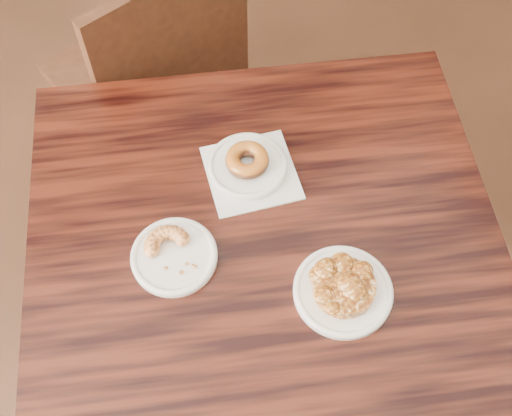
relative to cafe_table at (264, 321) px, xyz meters
name	(u,v)px	position (x,y,z in m)	size (l,w,h in m)	color
cafe_table	(264,321)	(0.00, 0.00, 0.00)	(0.87, 0.87, 0.75)	black
chair_far	(143,76)	(-0.03, 0.76, 0.08)	(0.46, 0.46, 0.90)	black
napkin	(251,173)	(0.04, 0.16, 0.38)	(0.17, 0.17, 0.00)	silver
plate_donut	(247,166)	(0.03, 0.17, 0.39)	(0.16, 0.16, 0.01)	white
plate_cruller	(174,257)	(-0.16, 0.04, 0.38)	(0.16, 0.16, 0.01)	white
plate_fritter	(343,291)	(0.08, -0.14, 0.38)	(0.17, 0.17, 0.01)	white
glazed_donut	(247,160)	(0.03, 0.17, 0.41)	(0.08, 0.08, 0.03)	#8C5514
apple_fritter	(344,286)	(0.08, -0.14, 0.40)	(0.15, 0.15, 0.04)	#401906
cruller_fragment	(173,252)	(-0.16, 0.04, 0.40)	(0.10, 0.10, 0.03)	#613213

